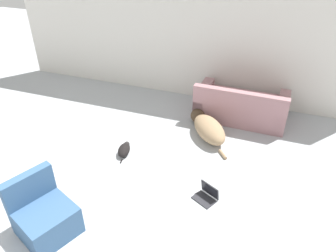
# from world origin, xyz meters

# --- Properties ---
(wall_back) EXTENTS (7.60, 0.06, 2.79)m
(wall_back) POSITION_xyz_m (0.00, 4.67, 1.40)
(wall_back) COLOR silver
(wall_back) RESTS_ON ground_plane
(couch) EXTENTS (1.77, 0.96, 0.76)m
(couch) POSITION_xyz_m (1.54, 4.01, 0.26)
(couch) COLOR #A3757A
(couch) RESTS_ON ground_plane
(dog) EXTENTS (1.00, 1.21, 0.34)m
(dog) POSITION_xyz_m (1.07, 3.20, 0.17)
(dog) COLOR #A38460
(dog) RESTS_ON ground_plane
(cat) EXTENTS (0.27, 0.53, 0.15)m
(cat) POSITION_xyz_m (-0.14, 2.18, 0.07)
(cat) COLOR black
(cat) RESTS_ON ground_plane
(laptop_open) EXTENTS (0.39, 0.37, 0.23)m
(laptop_open) POSITION_xyz_m (1.46, 1.62, 0.07)
(laptop_open) COLOR #2D2D33
(laptop_open) RESTS_ON ground_plane
(side_chair) EXTENTS (0.87, 0.86, 0.80)m
(side_chair) POSITION_xyz_m (-0.36, 0.36, 0.26)
(side_chair) COLOR #385B84
(side_chair) RESTS_ON ground_plane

